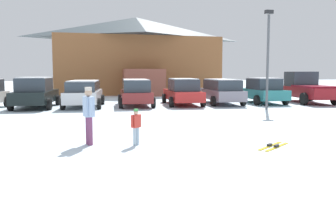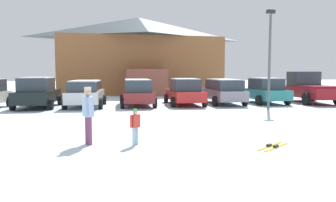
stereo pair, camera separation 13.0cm
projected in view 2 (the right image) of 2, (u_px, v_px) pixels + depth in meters
ground at (195, 186)px, 6.03m from camera, size 160.00×160.00×0.00m
ski_lodge at (139, 55)px, 33.72m from camera, size 16.34×10.82×7.71m
parked_black_sedan at (37, 93)px, 19.39m from camera, size 2.43×4.54×1.82m
parked_silver_wagon at (86, 92)px, 19.86m from camera, size 2.48×4.75×1.61m
parked_maroon_van at (137, 92)px, 20.44m from camera, size 2.25×4.39×1.67m
parked_red_sedan at (184, 92)px, 21.11m from camera, size 2.34×4.83×1.71m
parked_grey_wagon at (223, 91)px, 21.67m from camera, size 2.36×4.88×1.66m
parked_teal_hatchback at (265, 91)px, 22.09m from camera, size 2.30×4.27×1.73m
pickup_truck at (309, 88)px, 22.68m from camera, size 2.83×5.43×2.15m
skier_adult_in_blue_parka at (88, 112)px, 9.42m from camera, size 0.35×0.60×1.67m
skier_child_in_red_jacket at (135, 125)px, 9.37m from camera, size 0.32×0.27×1.05m
pair_of_skis at (273, 146)px, 9.15m from camera, size 1.28×1.06×0.08m
lamp_post at (270, 54)px, 18.21m from camera, size 0.44×0.24×5.53m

